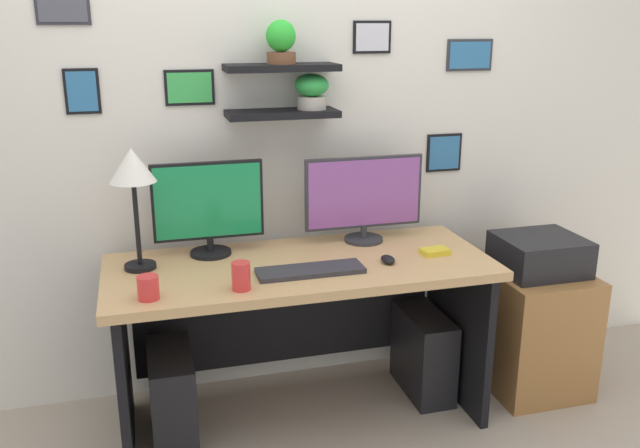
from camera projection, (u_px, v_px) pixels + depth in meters
ground_plane at (302, 417)px, 3.08m from camera, size 8.00×8.00×0.00m
back_wall_assembly at (277, 107)px, 3.09m from camera, size 4.40×0.24×2.70m
desk at (298, 303)px, 2.98m from camera, size 1.64×0.68×0.75m
monitor_left at (208, 207)px, 2.91m from camera, size 0.48×0.18×0.41m
monitor_right at (364, 197)px, 3.10m from camera, size 0.56×0.18×0.40m
keyboard at (310, 270)px, 2.75m from camera, size 0.44×0.14×0.02m
computer_mouse at (388, 259)px, 2.86m from camera, size 0.06×0.09×0.03m
desk_lamp at (133, 173)px, 2.68m from camera, size 0.19×0.19×0.51m
coffee_mug at (148, 288)px, 2.48m from camera, size 0.08×0.08×0.09m
scissors_tray at (435, 251)px, 2.97m from camera, size 0.13×0.09×0.02m
water_cup at (241, 276)px, 2.57m from camera, size 0.07×0.07×0.11m
drawer_cabinet at (532, 329)px, 3.28m from camera, size 0.44×0.50×0.60m
printer at (539, 254)px, 3.17m from camera, size 0.38×0.34×0.17m
computer_tower_left at (172, 398)px, 2.85m from camera, size 0.18×0.40×0.42m
computer_tower_right at (423, 353)px, 3.25m from camera, size 0.18×0.40×0.41m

